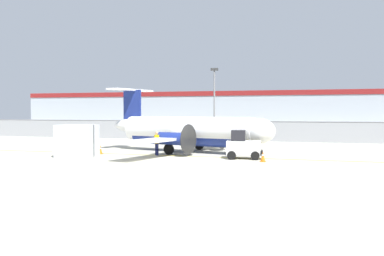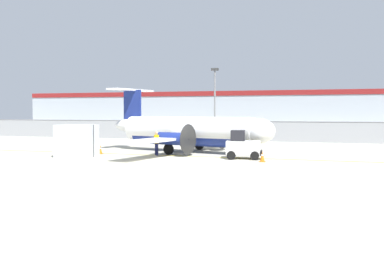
{
  "view_description": "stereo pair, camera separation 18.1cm",
  "coord_description": "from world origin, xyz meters",
  "px_view_note": "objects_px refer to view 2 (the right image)",
  "views": [
    {
      "loc": [
        8.09,
        -26.12,
        3.12
      ],
      "look_at": [
        -1.5,
        5.8,
        1.8
      ],
      "focal_mm": 40.0,
      "sensor_mm": 36.0,
      "label": 1
    },
    {
      "loc": [
        8.26,
        -26.06,
        3.12
      ],
      "look_at": [
        -1.5,
        5.8,
        1.8
      ],
      "focal_mm": 40.0,
      "sensor_mm": 36.0,
      "label": 2
    }
  ],
  "objects_px": {
    "parked_car_0": "(143,129)",
    "traffic_cone_near_left": "(100,150)",
    "cargo_container": "(77,141)",
    "parked_car_4": "(333,130)",
    "traffic_cone_near_right": "(262,157)",
    "ground_crew_worker": "(157,142)",
    "apron_light_pole": "(215,99)",
    "commuter_airplane": "(191,131)",
    "parked_car_2": "(229,128)",
    "parked_car_5": "(382,129)",
    "baggage_tug": "(242,146)",
    "parked_car_3": "(264,130)",
    "parked_car_1": "(190,128)"
  },
  "relations": [
    {
      "from": "parked_car_0",
      "to": "parked_car_1",
      "type": "bearing_deg",
      "value": 37.9
    },
    {
      "from": "parked_car_0",
      "to": "traffic_cone_near_left",
      "type": "bearing_deg",
      "value": -81.85
    },
    {
      "from": "commuter_airplane",
      "to": "parked_car_2",
      "type": "bearing_deg",
      "value": 108.81
    },
    {
      "from": "parked_car_4",
      "to": "apron_light_pole",
      "type": "xyz_separation_m",
      "value": [
        -11.18,
        -13.24,
        3.41
      ]
    },
    {
      "from": "commuter_airplane",
      "to": "ground_crew_worker",
      "type": "bearing_deg",
      "value": -107.09
    },
    {
      "from": "ground_crew_worker",
      "to": "traffic_cone_near_right",
      "type": "xyz_separation_m",
      "value": [
        7.68,
        -1.74,
        -0.64
      ]
    },
    {
      "from": "traffic_cone_near_right",
      "to": "parked_car_5",
      "type": "relative_size",
      "value": 0.15
    },
    {
      "from": "ground_crew_worker",
      "to": "parked_car_4",
      "type": "bearing_deg",
      "value": 17.2
    },
    {
      "from": "cargo_container",
      "to": "parked_car_1",
      "type": "distance_m",
      "value": 29.67
    },
    {
      "from": "baggage_tug",
      "to": "traffic_cone_near_left",
      "type": "bearing_deg",
      "value": 171.49
    },
    {
      "from": "baggage_tug",
      "to": "parked_car_3",
      "type": "xyz_separation_m",
      "value": [
        -1.51,
        21.86,
        0.04
      ]
    },
    {
      "from": "cargo_container",
      "to": "parked_car_4",
      "type": "bearing_deg",
      "value": 52.91
    },
    {
      "from": "cargo_container",
      "to": "parked_car_3",
      "type": "xyz_separation_m",
      "value": [
        9.47,
        23.95,
        -0.21
      ]
    },
    {
      "from": "parked_car_0",
      "to": "apron_light_pole",
      "type": "distance_m",
      "value": 15.84
    },
    {
      "from": "commuter_airplane",
      "to": "parked_car_2",
      "type": "xyz_separation_m",
      "value": [
        -1.95,
        22.95,
        -0.71
      ]
    },
    {
      "from": "parked_car_1",
      "to": "apron_light_pole",
      "type": "relative_size",
      "value": 0.58
    },
    {
      "from": "commuter_airplane",
      "to": "cargo_container",
      "type": "height_order",
      "value": "commuter_airplane"
    },
    {
      "from": "cargo_container",
      "to": "parked_car_3",
      "type": "relative_size",
      "value": 0.6
    },
    {
      "from": "traffic_cone_near_right",
      "to": "parked_car_1",
      "type": "relative_size",
      "value": 0.15
    },
    {
      "from": "traffic_cone_near_right",
      "to": "parked_car_0",
      "type": "height_order",
      "value": "parked_car_0"
    },
    {
      "from": "commuter_airplane",
      "to": "apron_light_pole",
      "type": "relative_size",
      "value": 2.19
    },
    {
      "from": "traffic_cone_near_right",
      "to": "parked_car_4",
      "type": "bearing_deg",
      "value": 80.21
    },
    {
      "from": "parked_car_3",
      "to": "parked_car_4",
      "type": "height_order",
      "value": "same"
    },
    {
      "from": "commuter_airplane",
      "to": "parked_car_2",
      "type": "distance_m",
      "value": 23.04
    },
    {
      "from": "traffic_cone_near_right",
      "to": "baggage_tug",
      "type": "bearing_deg",
      "value": 139.73
    },
    {
      "from": "ground_crew_worker",
      "to": "parked_car_0",
      "type": "height_order",
      "value": "same"
    },
    {
      "from": "parked_car_0",
      "to": "parked_car_5",
      "type": "distance_m",
      "value": 29.92
    },
    {
      "from": "baggage_tug",
      "to": "parked_car_1",
      "type": "bearing_deg",
      "value": 106.1
    },
    {
      "from": "cargo_container",
      "to": "parked_car_4",
      "type": "height_order",
      "value": "cargo_container"
    },
    {
      "from": "commuter_airplane",
      "to": "parked_car_1",
      "type": "xyz_separation_m",
      "value": [
        -7.6,
        24.26,
        -0.71
      ]
    },
    {
      "from": "ground_crew_worker",
      "to": "parked_car_2",
      "type": "distance_m",
      "value": 25.74
    },
    {
      "from": "baggage_tug",
      "to": "ground_crew_worker",
      "type": "bearing_deg",
      "value": 167.72
    },
    {
      "from": "parked_car_2",
      "to": "apron_light_pole",
      "type": "height_order",
      "value": "apron_light_pole"
    },
    {
      "from": "cargo_container",
      "to": "parked_car_0",
      "type": "distance_m",
      "value": 25.42
    },
    {
      "from": "traffic_cone_near_right",
      "to": "parked_car_0",
      "type": "xyz_separation_m",
      "value": [
        -18.39,
        23.85,
        0.58
      ]
    },
    {
      "from": "baggage_tug",
      "to": "parked_car_0",
      "type": "bearing_deg",
      "value": 119.15
    },
    {
      "from": "parked_car_2",
      "to": "parked_car_5",
      "type": "bearing_deg",
      "value": 4.57
    },
    {
      "from": "commuter_airplane",
      "to": "parked_car_3",
      "type": "relative_size",
      "value": 3.71
    },
    {
      "from": "commuter_airplane",
      "to": "traffic_cone_near_right",
      "type": "relative_size",
      "value": 24.87
    },
    {
      "from": "commuter_airplane",
      "to": "parked_car_0",
      "type": "height_order",
      "value": "commuter_airplane"
    },
    {
      "from": "traffic_cone_near_left",
      "to": "traffic_cone_near_right",
      "type": "distance_m",
      "value": 12.01
    },
    {
      "from": "parked_car_0",
      "to": "parked_car_5",
      "type": "relative_size",
      "value": 1.02
    },
    {
      "from": "cargo_container",
      "to": "parked_car_3",
      "type": "bearing_deg",
      "value": 62.74
    },
    {
      "from": "baggage_tug",
      "to": "parked_car_1",
      "type": "xyz_separation_m",
      "value": [
        -12.13,
        27.55,
        0.04
      ]
    },
    {
      "from": "traffic_cone_near_right",
      "to": "apron_light_pole",
      "type": "distance_m",
      "value": 15.91
    },
    {
      "from": "parked_car_5",
      "to": "apron_light_pole",
      "type": "distance_m",
      "value": 24.56
    },
    {
      "from": "traffic_cone_near_left",
      "to": "parked_car_3",
      "type": "height_order",
      "value": "parked_car_3"
    },
    {
      "from": "parked_car_0",
      "to": "parked_car_4",
      "type": "relative_size",
      "value": 1.01
    },
    {
      "from": "ground_crew_worker",
      "to": "traffic_cone_near_right",
      "type": "height_order",
      "value": "ground_crew_worker"
    },
    {
      "from": "parked_car_5",
      "to": "parked_car_0",
      "type": "bearing_deg",
      "value": 10.7
    }
  ]
}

